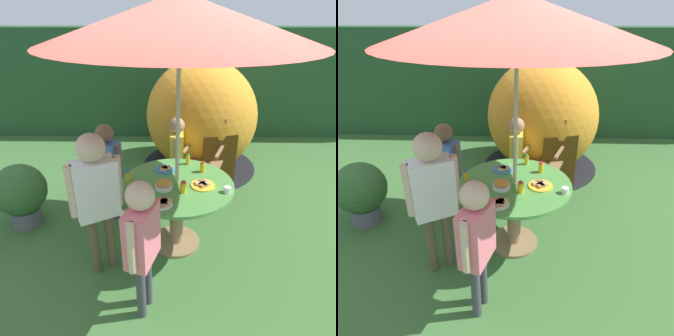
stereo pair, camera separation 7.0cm
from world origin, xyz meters
TOP-DOWN VIEW (x-y plane):
  - ground_plane at (0.00, 0.00)m, footprint 10.00×10.00m
  - hedge_backdrop at (0.00, 3.47)m, footprint 9.00×0.70m
  - garden_table at (0.00, 0.00)m, footprint 1.11×1.11m
  - patio_umbrella at (0.00, 0.00)m, footprint 2.22×2.22m
  - wooden_chair at (0.39, 1.05)m, footprint 0.57×0.56m
  - dome_tent at (0.38, 1.88)m, footprint 2.15×2.15m
  - potted_plant at (-1.75, 0.31)m, footprint 0.58×0.58m
  - child_in_yellow_shirt at (0.01, 0.88)m, footprint 0.19×0.39m
  - child_in_blue_shirt at (-0.78, 0.47)m, footprint 0.35×0.30m
  - child_in_white_shirt at (-0.70, -0.37)m, footprint 0.42×0.35m
  - child_in_pink_shirt at (-0.27, -0.83)m, footprint 0.27×0.40m
  - snack_bowl at (-0.13, -0.10)m, footprint 0.17×0.17m
  - plate_center_front at (-0.13, -0.37)m, footprint 0.19×0.19m
  - plate_far_left at (-0.12, 0.27)m, footprint 0.21×0.21m
  - plate_near_left at (0.25, -0.05)m, footprint 0.24×0.24m
  - plate_far_right at (-0.38, -0.15)m, footprint 0.21×0.21m
  - juice_bottle_near_right at (-0.48, 0.04)m, footprint 0.04×0.04m
  - juice_bottle_center_back at (0.12, 0.42)m, footprint 0.04×0.04m
  - juice_bottle_mid_left at (0.27, 0.24)m, footprint 0.05×0.05m
  - juice_bottle_mid_right at (0.06, -0.17)m, footprint 0.06×0.06m
  - cup_near at (0.47, -0.16)m, footprint 0.07×0.07m

SIDE VIEW (x-z plane):
  - ground_plane at x=0.00m, z-range -0.02..0.00m
  - potted_plant at x=-1.75m, z-range 0.05..0.80m
  - garden_table at x=0.00m, z-range 0.18..0.92m
  - wooden_chair at x=0.39m, z-range 0.06..1.11m
  - child_in_yellow_shirt at x=0.01m, z-range 0.16..1.27m
  - child_in_blue_shirt at x=-0.78m, z-range 0.16..1.34m
  - plate_near_left at x=0.25m, z-range 0.74..0.77m
  - plate_far_left at x=-0.12m, z-range 0.74..0.77m
  - plate_far_right at x=-0.38m, z-range 0.74..0.77m
  - plate_center_front at x=-0.13m, z-range 0.74..0.77m
  - cup_near at x=0.47m, z-range 0.74..0.80m
  - snack_bowl at x=-0.13m, z-range 0.74..0.82m
  - child_in_pink_shirt at x=-0.27m, z-range 0.17..1.40m
  - juice_bottle_near_right at x=-0.48m, z-range 0.74..0.85m
  - juice_bottle_mid_left at x=0.27m, z-range 0.74..0.85m
  - juice_bottle_center_back at x=0.12m, z-range 0.74..0.85m
  - juice_bottle_mid_right at x=0.06m, z-range 0.74..0.86m
  - dome_tent at x=0.38m, z-range -0.01..1.65m
  - child_in_white_shirt at x=-0.70m, z-range 0.19..1.59m
  - hedge_backdrop at x=0.00m, z-range 0.00..1.99m
  - patio_umbrella at x=0.00m, z-range 1.00..3.38m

